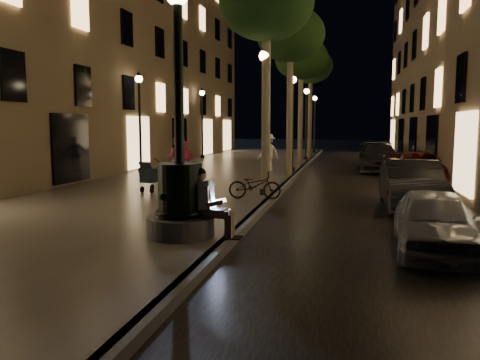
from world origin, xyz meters
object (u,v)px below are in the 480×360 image
(lamp_curb_b, at_px, (293,109))
(lamp_curb_d, at_px, (315,116))
(car_second, at_px, (411,185))
(fountain_lamppost, at_px, (180,187))
(car_rear, at_px, (378,157))
(lamp_left_b, at_px, (140,109))
(seated_man_laptop, at_px, (209,201))
(tree_second, at_px, (291,36))
(pedestrian_white, at_px, (268,152))
(tree_far, at_px, (311,67))
(lamp_curb_c, at_px, (306,113))
(lamp_left_c, at_px, (202,114))
(pedestrian_pink, at_px, (176,157))
(car_fifth, at_px, (376,153))
(car_third, at_px, (418,168))
(stroller, at_px, (152,175))
(lamp_curb_a, at_px, (264,101))
(bicycle, at_px, (255,185))
(tree_near, at_px, (267,4))
(car_front, at_px, (434,221))
(pedestrian_red, at_px, (185,164))
(tree_third, at_px, (301,59))

(lamp_curb_b, relative_size, lamp_curb_d, 1.00)
(car_second, bearing_deg, fountain_lamppost, -134.56)
(car_rear, bearing_deg, lamp_left_b, -156.18)
(seated_man_laptop, height_order, car_rear, seated_man_laptop)
(lamp_curb_d, bearing_deg, tree_second, -89.68)
(pedestrian_white, bearing_deg, car_second, 80.35)
(tree_far, relative_size, lamp_curb_d, 1.56)
(lamp_curb_c, bearing_deg, lamp_left_c, 180.00)
(lamp_curb_b, height_order, pedestrian_pink, lamp_curb_b)
(seated_man_laptop, bearing_deg, lamp_curb_b, 89.65)
(seated_man_laptop, distance_m, car_second, 7.03)
(car_fifth, bearing_deg, lamp_curb_c, -165.79)
(car_second, xyz_separation_m, car_third, (1.02, 6.11, -0.03))
(tree_far, distance_m, lamp_left_c, 8.11)
(pedestrian_pink, relative_size, pedestrian_white, 0.95)
(lamp_left_c, height_order, pedestrian_pink, lamp_left_c)
(lamp_curb_b, xyz_separation_m, car_third, (5.50, -2.55, -2.55))
(tree_second, xyz_separation_m, stroller, (-3.96, -6.18, -5.56))
(tree_second, xyz_separation_m, lamp_curb_a, (-0.10, -6.00, -3.10))
(lamp_curb_b, xyz_separation_m, bicycle, (-0.13, -8.93, -2.61))
(stroller, bearing_deg, tree_near, 11.13)
(lamp_left_b, relative_size, bicycle, 2.96)
(tree_second, xyz_separation_m, car_rear, (4.20, 5.07, -5.59))
(tree_near, relative_size, car_front, 2.03)
(lamp_left_b, distance_m, bicycle, 10.17)
(lamp_curb_a, height_order, lamp_curb_b, same)
(lamp_curb_d, relative_size, car_fifth, 1.17)
(tree_second, xyz_separation_m, car_third, (5.40, -0.55, -5.64))
(pedestrian_pink, xyz_separation_m, bicycle, (4.39, -4.91, -0.46))
(car_fifth, relative_size, pedestrian_white, 2.21)
(lamp_curb_d, bearing_deg, pedestrian_red, -98.07)
(stroller, xyz_separation_m, pedestrian_white, (2.69, 8.17, 0.35))
(lamp_curb_b, bearing_deg, bicycle, -90.82)
(fountain_lamppost, relative_size, car_rear, 1.01)
(fountain_lamppost, height_order, pedestrian_pink, fountain_lamppost)
(tree_second, distance_m, pedestrian_red, 7.76)
(tree_near, relative_size, car_third, 1.47)
(lamp_curb_d, distance_m, car_third, 19.52)
(lamp_curb_a, xyz_separation_m, lamp_curb_b, (0.00, 8.00, 0.00))
(tree_near, xyz_separation_m, pedestrian_red, (-3.26, 1.38, -5.19))
(tree_third, xyz_separation_m, pedestrian_white, (-1.17, -4.01, -5.01))
(tree_far, bearing_deg, lamp_curb_b, -90.46)
(lamp_left_b, distance_m, car_rear, 12.72)
(lamp_curb_a, relative_size, bicycle, 2.96)
(stroller, bearing_deg, pedestrian_white, 80.23)
(car_second, bearing_deg, lamp_left_b, 149.69)
(lamp_left_b, height_order, lamp_left_c, same)
(fountain_lamppost, relative_size, seated_man_laptop, 3.67)
(lamp_curb_a, height_order, pedestrian_white, lamp_curb_a)
(fountain_lamppost, height_order, lamp_curb_c, fountain_lamppost)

